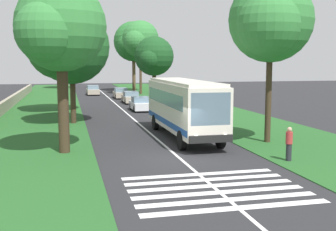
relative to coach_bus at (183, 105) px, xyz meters
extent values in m
plane|color=#262628|center=(-5.71, 1.80, -2.15)|extent=(160.00, 160.00, 0.00)
cube|color=#235623|center=(9.29, 10.00, -2.13)|extent=(120.00, 8.00, 0.04)
cube|color=#235623|center=(9.29, -6.40, -2.13)|extent=(120.00, 8.00, 0.04)
cube|color=silver|center=(9.29, 1.80, -2.14)|extent=(110.00, 0.16, 0.01)
cube|color=silver|center=(-0.03, 0.00, -0.05)|extent=(11.00, 2.50, 2.90)
cube|color=slate|center=(0.27, 0.00, 0.48)|extent=(9.68, 2.54, 0.85)
cube|color=slate|center=(-5.49, 0.00, 0.30)|extent=(0.08, 2.20, 1.74)
cube|color=#1E4C9E|center=(-0.03, 0.00, -1.05)|extent=(10.78, 2.53, 0.36)
cube|color=silver|center=(-0.03, 0.00, 1.49)|extent=(10.56, 2.30, 0.18)
cube|color=black|center=(-5.61, 0.00, -1.28)|extent=(0.16, 2.40, 0.40)
sphere|color=#F2EDCC|center=(-5.55, 0.80, -1.15)|extent=(0.24, 0.24, 0.24)
sphere|color=#F2EDCC|center=(-5.55, -0.81, -1.15)|extent=(0.24, 0.24, 0.24)
cylinder|color=black|center=(-3.93, 1.15, -1.60)|extent=(1.10, 0.32, 1.10)
cylinder|color=black|center=(3.47, 1.15, -1.60)|extent=(1.10, 0.32, 1.10)
cylinder|color=black|center=(-3.93, -1.15, -1.60)|extent=(1.10, 0.32, 1.10)
cylinder|color=black|center=(3.47, -1.15, -1.60)|extent=(1.10, 0.32, 1.10)
cube|color=silver|center=(-13.71, 1.80, -2.14)|extent=(0.45, 6.80, 0.01)
cube|color=silver|center=(-12.81, 1.80, -2.14)|extent=(0.45, 6.80, 0.01)
cube|color=silver|center=(-11.91, 1.80, -2.14)|extent=(0.45, 6.80, 0.01)
cube|color=silver|center=(-11.01, 1.80, -2.14)|extent=(0.45, 6.80, 0.01)
cube|color=silver|center=(-10.11, 1.80, -2.14)|extent=(0.45, 6.80, 0.01)
cube|color=silver|center=(-9.21, 1.80, -2.14)|extent=(0.45, 6.80, 0.01)
cube|color=silver|center=(16.04, 0.13, -1.62)|extent=(4.30, 1.75, 0.70)
cube|color=slate|center=(15.94, 0.13, -0.99)|extent=(2.00, 1.61, 0.55)
cylinder|color=black|center=(14.69, 0.91, -1.83)|extent=(0.64, 0.22, 0.64)
cylinder|color=black|center=(17.39, 0.91, -1.83)|extent=(0.64, 0.22, 0.64)
cylinder|color=black|center=(14.69, -0.65, -1.83)|extent=(0.64, 0.22, 0.64)
cylinder|color=black|center=(17.39, -0.65, -1.83)|extent=(0.64, 0.22, 0.64)
cube|color=#B7A893|center=(24.22, -0.07, -1.62)|extent=(4.30, 1.75, 0.70)
cube|color=slate|center=(24.12, -0.07, -0.99)|extent=(2.00, 1.61, 0.55)
cylinder|color=black|center=(22.87, 0.71, -1.83)|extent=(0.64, 0.22, 0.64)
cylinder|color=black|center=(25.57, 0.71, -1.83)|extent=(0.64, 0.22, 0.64)
cylinder|color=black|center=(22.87, -0.85, -1.83)|extent=(0.64, 0.22, 0.64)
cylinder|color=black|center=(25.57, -0.85, -1.83)|extent=(0.64, 0.22, 0.64)
cube|color=#B7A893|center=(31.39, 0.26, -1.62)|extent=(4.30, 1.75, 0.70)
cube|color=slate|center=(31.29, 0.26, -0.99)|extent=(2.00, 1.61, 0.55)
cylinder|color=black|center=(30.04, 1.04, -1.83)|extent=(0.64, 0.22, 0.64)
cylinder|color=black|center=(32.74, 1.04, -1.83)|extent=(0.64, 0.22, 0.64)
cylinder|color=black|center=(30.04, -0.52, -1.83)|extent=(0.64, 0.22, 0.64)
cylinder|color=black|center=(32.74, -0.52, -1.83)|extent=(0.64, 0.22, 0.64)
cube|color=#B7A893|center=(38.47, 3.58, -1.62)|extent=(4.30, 1.75, 0.70)
cube|color=slate|center=(38.37, 3.58, -0.99)|extent=(2.00, 1.61, 0.55)
cylinder|color=black|center=(37.12, 4.36, -1.83)|extent=(0.64, 0.22, 0.64)
cylinder|color=black|center=(39.82, 4.36, -1.83)|extent=(0.64, 0.22, 0.64)
cylinder|color=black|center=(37.12, 2.80, -1.83)|extent=(0.64, 0.22, 0.64)
cylinder|color=black|center=(39.82, 2.80, -1.83)|extent=(0.64, 0.22, 0.64)
cylinder|color=#3D2D1E|center=(55.81, 7.63, 0.10)|extent=(0.48, 0.48, 4.42)
sphere|color=#286B2D|center=(55.81, 7.63, 3.92)|extent=(5.84, 5.84, 5.84)
sphere|color=#286B2D|center=(57.56, 7.63, 3.48)|extent=(4.37, 4.37, 4.37)
sphere|color=#286B2D|center=(54.35, 8.51, 3.48)|extent=(3.38, 3.38, 3.38)
cylinder|color=#3D2D1E|center=(16.82, 7.95, 0.19)|extent=(0.42, 0.42, 4.59)
sphere|color=#286B2D|center=(16.82, 7.95, 4.22)|extent=(6.32, 6.32, 6.32)
sphere|color=#286B2D|center=(18.72, 7.95, 3.75)|extent=(4.42, 4.42, 4.42)
sphere|color=#286B2D|center=(15.24, 8.89, 3.75)|extent=(3.66, 3.66, 3.66)
cylinder|color=#3D2D1E|center=(-3.28, 7.56, 0.61)|extent=(0.58, 0.58, 5.42)
sphere|color=#337A38|center=(-3.28, 7.56, 4.63)|extent=(4.79, 4.79, 4.79)
sphere|color=#337A38|center=(-1.84, 7.56, 4.27)|extent=(3.06, 3.06, 3.06)
sphere|color=#337A38|center=(-4.47, 8.28, 4.27)|extent=(3.08, 3.08, 3.08)
cylinder|color=#3D2D1E|center=(8.12, 6.90, 0.13)|extent=(0.43, 0.43, 4.47)
sphere|color=#1E5623|center=(8.12, 6.90, 4.00)|extent=(5.96, 5.96, 5.96)
sphere|color=#1E5623|center=(9.91, 6.90, 3.55)|extent=(4.32, 4.32, 4.32)
sphere|color=#1E5623|center=(6.63, 7.80, 3.55)|extent=(3.58, 3.58, 3.58)
cylinder|color=#4C3826|center=(37.81, -3.60, 1.29)|extent=(0.38, 0.38, 6.80)
sphere|color=#337A38|center=(37.81, -3.60, 6.21)|extent=(5.53, 5.53, 5.53)
sphere|color=#337A38|center=(39.47, -3.60, 5.80)|extent=(3.78, 3.78, 3.78)
sphere|color=#337A38|center=(36.42, -2.77, 5.80)|extent=(3.51, 3.51, 3.51)
cylinder|color=#3D2D1E|center=(26.13, -3.34, 0.02)|extent=(0.51, 0.51, 4.26)
sphere|color=#19471E|center=(26.13, -3.34, 3.50)|extent=(4.92, 4.92, 4.92)
sphere|color=#19471E|center=(27.61, -3.34, 3.13)|extent=(3.35, 3.35, 3.35)
sphere|color=#19471E|center=(24.90, -2.60, 3.13)|extent=(2.73, 2.73, 2.73)
cylinder|color=#3D2D1E|center=(-2.98, -4.54, 0.87)|extent=(0.36, 0.36, 5.96)
sphere|color=#337A38|center=(-2.98, -4.54, 5.23)|extent=(5.02, 5.02, 5.02)
sphere|color=#337A38|center=(-1.47, -4.54, 4.86)|extent=(3.28, 3.28, 3.28)
sphere|color=#337A38|center=(-4.24, -3.79, 4.86)|extent=(3.62, 3.62, 3.62)
cylinder|color=brown|center=(45.06, -3.67, 1.12)|extent=(0.55, 0.55, 6.46)
sphere|color=#286B2D|center=(45.06, -3.67, 6.18)|extent=(6.65, 6.65, 6.65)
sphere|color=#286B2D|center=(47.06, -3.67, 5.68)|extent=(4.52, 4.52, 4.52)
sphere|color=#286B2D|center=(43.40, -2.68, 5.68)|extent=(3.77, 3.77, 3.77)
cylinder|color=#473828|center=(11.22, 6.81, 1.72)|extent=(0.24, 0.24, 7.66)
cube|color=#3D3326|center=(11.22, 6.81, 4.95)|extent=(0.12, 1.40, 0.12)
cylinder|color=#26262D|center=(-7.87, -3.29, -1.68)|extent=(0.28, 0.28, 0.85)
cylinder|color=#B23333|center=(-7.87, -3.29, -0.96)|extent=(0.34, 0.34, 0.60)
sphere|color=tan|center=(-7.87, -3.29, -0.54)|extent=(0.24, 0.24, 0.24)
camera|label=1|loc=(-26.79, 7.32, 2.76)|focal=45.83mm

